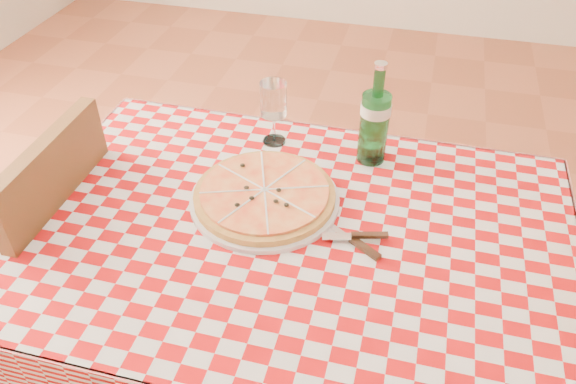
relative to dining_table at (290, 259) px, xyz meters
name	(u,v)px	position (x,y,z in m)	size (l,w,h in m)	color
dining_table	(290,259)	(0.00, 0.00, 0.00)	(1.20, 0.80, 0.75)	brown
tablecloth	(290,231)	(0.00, 0.00, 0.09)	(1.30, 0.90, 0.01)	#B30B0C
chair_far	(49,255)	(-0.68, -0.03, -0.13)	(0.42, 0.42, 0.92)	brown
pizza_plate	(265,194)	(-0.08, 0.08, 0.12)	(0.37, 0.37, 0.05)	#D38D46
water_bottle	(375,114)	(0.14, 0.32, 0.24)	(0.08, 0.08, 0.28)	#196528
wine_glass	(274,113)	(-0.13, 0.34, 0.19)	(0.07, 0.07, 0.18)	white
cutlery	(351,237)	(0.14, 0.00, 0.11)	(0.21, 0.18, 0.02)	silver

